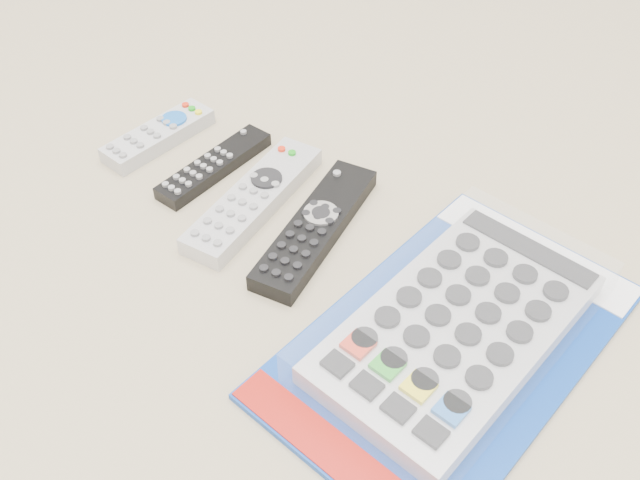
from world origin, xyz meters
The scene contains 5 objects.
remote_small_grey centered at (-0.24, 0.05, 0.01)m, with size 0.06×0.15×0.02m.
remote_slim_black centered at (-0.15, 0.04, 0.01)m, with size 0.05×0.16×0.02m.
remote_silver_dvd centered at (-0.07, 0.02, 0.01)m, with size 0.06×0.20×0.02m.
remote_large_black centered at (0.01, 0.02, 0.01)m, with size 0.07×0.21×0.02m.
jumbo_remote_packaged centered at (0.19, -0.03, 0.02)m, with size 0.26×0.38×0.05m.
Camera 1 is at (0.31, -0.43, 0.52)m, focal length 40.00 mm.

